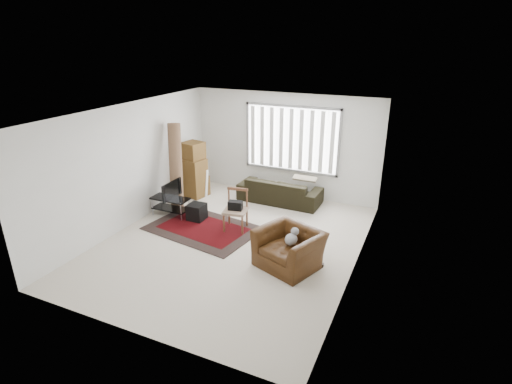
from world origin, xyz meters
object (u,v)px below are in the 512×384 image
Objects in this scene: tv_stand at (170,203)px; sofa at (280,187)px; side_chair at (236,208)px; moving_boxes at (194,171)px; armchair at (289,246)px.

sofa is (2.05, 1.86, 0.08)m from tv_stand.
side_chair reaches higher than tv_stand.
sofa is (2.22, 0.52, -0.27)m from moving_boxes.
moving_boxes is 2.35m from side_chair.
tv_stand is 0.66× the size of armchair.
moving_boxes reaches higher than tv_stand.
tv_stand is 2.77m from sofa.
sofa is at bearing 135.14° from armchair.
sofa is at bearing 69.05° from side_chair.
tv_stand is 0.43× the size of sofa.
armchair is at bearing -16.07° from tv_stand.
tv_stand is at bearing 43.34° from sofa.
side_chair reaches higher than sofa.
tv_stand is 1.40m from moving_boxes.
armchair is (3.32, -0.96, 0.08)m from tv_stand.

